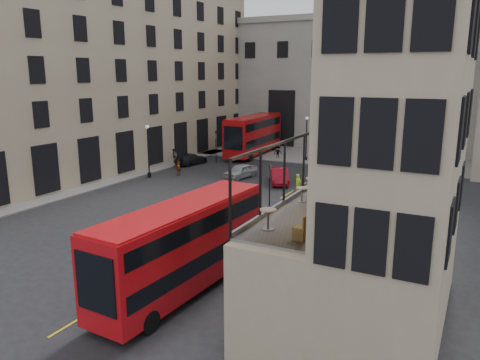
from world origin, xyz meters
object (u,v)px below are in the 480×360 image
at_px(cafe_table_mid, 302,192).
at_px(bicycle, 237,192).
at_px(pedestrian_b, 278,152).
at_px(cafe_chair_d, 354,191).
at_px(traffic_light_far, 216,142).
at_px(street_lamp_b, 306,141).
at_px(cyclist, 298,184).
at_px(car_a, 240,171).
at_px(bus_far, 254,133).
at_px(pedestrian_c, 344,162).
at_px(car_c, 191,159).
at_px(bus_near, 184,243).
at_px(car_b, 279,176).
at_px(cafe_table_far, 312,183).
at_px(street_lamp_a, 148,154).
at_px(cafe_chair_a, 301,232).
at_px(pedestrian_d, 388,159).
at_px(cafe_chair_b, 328,206).
at_px(pedestrian_e, 178,167).
at_px(cafe_table_near, 268,216).
at_px(cafe_chair_c, 337,209).
at_px(pedestrian_a, 174,156).

bearing_deg(cafe_table_mid, bicycle, 127.32).
height_order(pedestrian_b, cafe_chair_d, cafe_chair_d).
bearing_deg(traffic_light_far, street_lamp_b, 33.69).
bearing_deg(cyclist, car_a, 87.41).
distance_m(bus_far, bicycle, 21.34).
bearing_deg(car_a, pedestrian_c, 60.94).
bearing_deg(car_c, bus_near, 130.44).
height_order(car_b, cyclist, cyclist).
bearing_deg(bus_far, cyclist, -52.83).
distance_m(car_b, cafe_table_far, 22.01).
relative_size(car_b, cafe_table_far, 5.78).
distance_m(street_lamp_b, car_a, 12.38).
relative_size(street_lamp_a, cafe_table_far, 6.88).
bearing_deg(cafe_chair_a, pedestrian_d, 95.66).
bearing_deg(street_lamp_a, cafe_table_far, -34.72).
bearing_deg(car_b, cafe_table_mid, -91.76).
xyz_separation_m(street_lamp_a, cyclist, (15.68, 0.94, -1.53)).
distance_m(bus_near, cafe_chair_b, 7.12).
relative_size(bicycle, cafe_table_far, 2.16).
height_order(cyclist, cafe_chair_b, cafe_chair_b).
relative_size(cyclist, cafe_table_far, 2.23).
distance_m(pedestrian_d, cafe_chair_d, 32.68).
bearing_deg(car_a, street_lamp_b, 88.85).
bearing_deg(bus_far, bicycle, -67.94).
relative_size(car_b, car_c, 1.01).
bearing_deg(pedestrian_b, bus_far, 130.37).
bearing_deg(pedestrian_e, bus_far, -179.69).
height_order(pedestrian_e, cafe_table_far, cafe_table_far).
relative_size(bicycle, pedestrian_b, 1.05).
relative_size(street_lamp_a, car_a, 1.29).
bearing_deg(bus_far, cafe_chair_a, -61.98).
xyz_separation_m(bus_far, cafe_table_far, (18.90, -32.47, 2.29)).
bearing_deg(cafe_chair_a, cyclist, 110.55).
distance_m(traffic_light_far, pedestrian_c, 14.89).
xyz_separation_m(car_c, pedestrian_e, (2.05, -5.54, 0.23)).
height_order(bicycle, pedestrian_c, pedestrian_c).
xyz_separation_m(traffic_light_far, pedestrian_d, (18.40, 7.07, -1.60)).
relative_size(traffic_light_far, car_c, 0.86).
distance_m(street_lamp_b, cafe_table_near, 39.41).
relative_size(pedestrian_e, cafe_table_mid, 2.59).
distance_m(street_lamp_b, pedestrian_e, 16.52).
bearing_deg(pedestrian_b, cafe_chair_c, -96.24).
distance_m(traffic_light_far, car_b, 12.59).
xyz_separation_m(pedestrian_c, pedestrian_e, (-14.34, -11.26, 0.07)).
distance_m(pedestrian_b, cafe_chair_d, 35.43).
distance_m(pedestrian_c, cafe_table_near, 35.82).
bearing_deg(cyclist, cafe_chair_b, -136.02).
xyz_separation_m(pedestrian_a, pedestrian_b, (9.47, 8.55, -0.07)).
distance_m(traffic_light_far, street_lamp_a, 10.20).
bearing_deg(car_b, pedestrian_e, 160.80).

